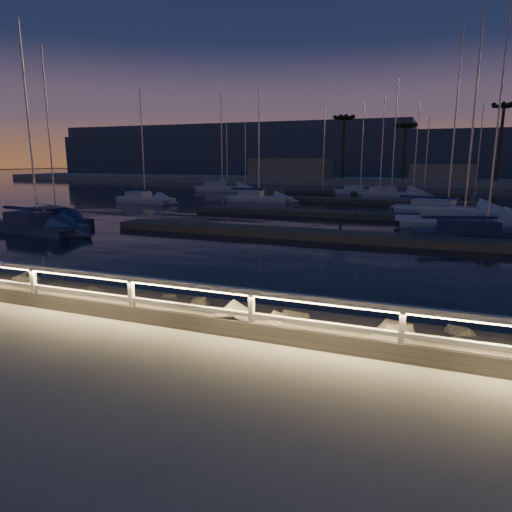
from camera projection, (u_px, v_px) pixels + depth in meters
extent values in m
plane|color=gray|center=(99.00, 314.00, 11.04)|extent=(400.00, 400.00, 0.00)
cube|color=gray|center=(11.00, 359.00, 8.78)|extent=(240.00, 5.00, 0.20)
cube|color=#666157|center=(137.00, 308.00, 12.47)|extent=(240.00, 3.45, 1.29)
plane|color=black|center=(393.00, 183.00, 84.02)|extent=(320.00, 320.00, 0.00)
plane|color=black|center=(102.00, 360.00, 11.29)|extent=(400.00, 400.00, 0.00)
cube|color=silver|center=(34.00, 286.00, 11.65)|extent=(0.11, 0.11, 1.00)
cube|color=silver|center=(132.00, 299.00, 10.58)|extent=(0.11, 0.11, 1.00)
cube|color=silver|center=(251.00, 315.00, 9.51)|extent=(0.11, 0.11, 1.00)
cube|color=silver|center=(401.00, 335.00, 8.44)|extent=(0.11, 0.11, 1.00)
cube|color=silver|center=(95.00, 274.00, 10.83)|extent=(44.00, 0.12, 0.12)
cube|color=silver|center=(97.00, 294.00, 10.94)|extent=(44.00, 0.09, 0.09)
cube|color=#FFD472|center=(95.00, 278.00, 10.83)|extent=(44.00, 0.04, 0.03)
sphere|color=#666157|center=(460.00, 343.00, 10.34)|extent=(1.05, 1.05, 1.05)
sphere|color=#666157|center=(209.00, 315.00, 11.67)|extent=(0.73, 0.73, 0.73)
sphere|color=#666157|center=(294.00, 326.00, 10.94)|extent=(0.85, 0.85, 0.85)
sphere|color=#666157|center=(291.00, 322.00, 11.53)|extent=(1.01, 1.01, 1.01)
cube|color=#5D544D|center=(292.00, 233.00, 25.69)|extent=(22.00, 2.00, 0.40)
cube|color=#5D544D|center=(330.00, 214.00, 34.80)|extent=(22.00, 2.00, 0.40)
cube|color=#5D544D|center=(356.00, 201.00, 45.73)|extent=(22.00, 2.00, 0.40)
cube|color=#5D544D|center=(372.00, 193.00, 56.66)|extent=(22.00, 2.00, 0.40)
cube|color=gray|center=(390.00, 182.00, 78.47)|extent=(160.00, 14.00, 1.20)
cube|color=gray|center=(291.00, 170.00, 84.48)|extent=(14.00, 8.00, 4.00)
cube|color=gray|center=(441.00, 174.00, 76.21)|extent=(10.00, 6.00, 3.00)
cylinder|color=#4F3925|center=(343.00, 148.00, 78.29)|extent=(0.44, 0.44, 10.50)
cylinder|color=#4F3925|center=(404.00, 152.00, 75.79)|extent=(0.44, 0.44, 9.00)
cylinder|color=#4F3925|center=(500.00, 143.00, 69.62)|extent=(0.44, 0.44, 11.50)
cube|color=#3E4E60|center=(410.00, 158.00, 128.60)|extent=(220.00, 30.00, 14.00)
cube|color=#3E4E60|center=(231.00, 152.00, 158.71)|extent=(120.00, 25.00, 18.00)
cube|color=#1B264F|center=(39.00, 230.00, 27.26)|extent=(6.72, 3.07, 0.55)
cube|color=#1B264F|center=(38.00, 224.00, 27.19)|extent=(7.21, 2.83, 0.15)
cube|color=#1B264F|center=(28.00, 217.00, 27.55)|extent=(2.73, 1.97, 0.65)
cylinder|color=#B4B4B9|center=(28.00, 124.00, 26.00)|extent=(0.12, 0.12, 11.25)
cylinder|color=#B4B4B9|center=(23.00, 209.00, 27.67)|extent=(4.02, 0.66, 0.08)
cube|color=#1B264F|center=(57.00, 221.00, 31.01)|extent=(6.53, 4.07, 0.48)
cube|color=#1B264F|center=(57.00, 217.00, 30.95)|extent=(6.91, 3.95, 0.13)
cube|color=#1B264F|center=(50.00, 211.00, 31.44)|extent=(2.79, 2.28, 0.57)
cylinder|color=#B4B4B9|center=(49.00, 134.00, 29.81)|extent=(0.11, 0.11, 10.76)
cylinder|color=#B4B4B9|center=(47.00, 205.00, 31.63)|extent=(3.66, 1.40, 0.07)
cube|color=silver|center=(463.00, 225.00, 29.06)|extent=(7.96, 3.26, 0.56)
cube|color=silver|center=(464.00, 220.00, 28.98)|extent=(8.57, 2.93, 0.15)
cube|color=silver|center=(446.00, 214.00, 29.20)|extent=(3.18, 2.20, 0.66)
cylinder|color=#B4B4B9|center=(475.00, 108.00, 27.56)|extent=(0.12, 0.12, 13.47)
cylinder|color=#B4B4B9|center=(438.00, 206.00, 29.25)|extent=(4.84, 0.51, 0.08)
cube|color=#1B264F|center=(486.00, 237.00, 24.77)|extent=(7.54, 4.38, 0.48)
cube|color=#1B264F|center=(486.00, 231.00, 24.70)|extent=(8.00, 4.21, 0.13)
cube|color=#1B264F|center=(468.00, 226.00, 24.71)|extent=(3.18, 2.53, 0.57)
cylinder|color=#B4B4B9|center=(499.00, 110.00, 23.39)|extent=(0.10, 0.10, 12.42)
cylinder|color=#B4B4B9|center=(459.00, 217.00, 24.66)|extent=(4.29, 1.38, 0.07)
cube|color=silver|center=(145.00, 201.00, 45.78)|extent=(6.16, 2.63, 0.51)
cube|color=silver|center=(145.00, 198.00, 45.72)|extent=(6.62, 2.38, 0.14)
cube|color=silver|center=(139.00, 195.00, 46.03)|extent=(2.47, 1.74, 0.60)
cylinder|color=#B4B4B9|center=(142.00, 144.00, 44.62)|extent=(0.11, 0.11, 10.38)
cylinder|color=#B4B4B9|center=(135.00, 190.00, 46.12)|extent=(3.72, 0.48, 0.07)
cube|color=silver|center=(259.00, 200.00, 46.83)|extent=(6.24, 2.33, 0.52)
cube|color=silver|center=(259.00, 197.00, 46.76)|extent=(6.74, 2.05, 0.14)
cube|color=silver|center=(251.00, 194.00, 46.96)|extent=(2.46, 1.65, 0.62)
cylinder|color=#B4B4B9|center=(259.00, 143.00, 45.63)|extent=(0.11, 0.11, 10.68)
cylinder|color=#B4B4B9|center=(247.00, 189.00, 47.00)|extent=(3.84, 0.25, 0.08)
cube|color=silver|center=(391.00, 196.00, 52.92)|extent=(7.54, 4.84, 0.52)
cube|color=silver|center=(391.00, 193.00, 52.86)|extent=(7.96, 4.73, 0.14)
cube|color=silver|center=(383.00, 190.00, 52.79)|extent=(3.25, 2.69, 0.61)
cylinder|color=#B4B4B9|center=(395.00, 137.00, 51.54)|extent=(0.11, 0.11, 12.43)
cylinder|color=#B4B4B9|center=(379.00, 186.00, 52.69)|extent=(4.19, 1.71, 0.08)
cube|color=silver|center=(447.00, 213.00, 35.96)|extent=(8.12, 4.35, 0.52)
cube|color=silver|center=(448.00, 209.00, 35.89)|extent=(8.66, 4.13, 0.14)
cube|color=silver|center=(434.00, 204.00, 36.43)|extent=(3.38, 2.60, 0.61)
cylinder|color=#B4B4B9|center=(455.00, 119.00, 34.48)|extent=(0.11, 0.11, 13.42)
cylinder|color=#B4B4B9|center=(427.00, 197.00, 36.64)|extent=(4.71, 1.23, 0.08)
cube|color=silver|center=(222.00, 190.00, 62.70)|extent=(7.46, 4.64, 0.60)
cube|color=silver|center=(222.00, 187.00, 62.62)|extent=(7.90, 4.51, 0.16)
cube|color=silver|center=(215.00, 184.00, 62.57)|extent=(3.19, 2.60, 0.71)
cylinder|color=#B4B4B9|center=(222.00, 140.00, 61.32)|extent=(0.13, 0.13, 12.30)
cylinder|color=#B4B4B9|center=(212.00, 180.00, 62.47)|extent=(4.19, 1.59, 0.09)
cube|color=silver|center=(360.00, 193.00, 57.39)|extent=(6.36, 3.06, 0.48)
cube|color=silver|center=(360.00, 190.00, 57.32)|extent=(6.81, 2.84, 0.13)
cube|color=silver|center=(353.00, 188.00, 57.42)|extent=(2.60, 1.91, 0.56)
cylinder|color=#B4B4B9|center=(362.00, 146.00, 56.20)|extent=(0.10, 0.10, 10.60)
cylinder|color=#B4B4B9|center=(350.00, 184.00, 57.42)|extent=(3.77, 0.73, 0.07)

